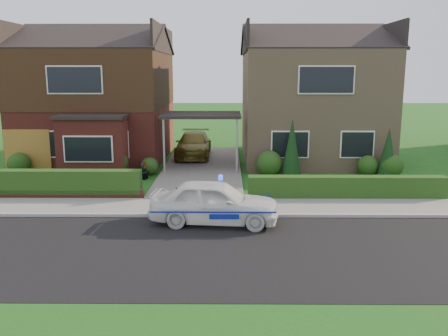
{
  "coord_description": "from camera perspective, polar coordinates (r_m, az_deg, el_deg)",
  "views": [
    {
      "loc": [
        1.27,
        -12.17,
        4.83
      ],
      "look_at": [
        1.15,
        3.5,
        1.6
      ],
      "focal_mm": 38.0,
      "sensor_mm": 36.0,
      "label": 1
    }
  ],
  "objects": [
    {
      "name": "shrub_right_near",
      "position": [
        22.06,
        5.46,
        0.56
      ],
      "size": [
        1.2,
        1.2,
        1.2
      ],
      "primitive_type": "sphere",
      "color": "#193B12",
      "rests_on": "ground"
    },
    {
      "name": "shrub_left_near",
      "position": [
        22.51,
        -8.94,
        0.22
      ],
      "size": [
        0.84,
        0.84,
        0.84
      ],
      "primitive_type": "sphere",
      "color": "#193B12",
      "rests_on": "ground"
    },
    {
      "name": "sidewalk",
      "position": [
        17.0,
        -3.86,
        -4.69
      ],
      "size": [
        60.0,
        2.0,
        0.1
      ],
      "primitive_type": "cube",
      "color": "slate",
      "rests_on": "ground"
    },
    {
      "name": "ground",
      "position": [
        13.15,
        -5.19,
        -9.93
      ],
      "size": [
        120.0,
        120.0,
        0.0
      ],
      "primitive_type": "plane",
      "color": "#164F15",
      "rests_on": "ground"
    },
    {
      "name": "house_left",
      "position": [
        27.02,
        -14.87,
        9.12
      ],
      "size": [
        7.5,
        9.53,
        7.25
      ],
      "color": "maroon",
      "rests_on": "ground"
    },
    {
      "name": "road",
      "position": [
        13.15,
        -5.19,
        -9.93
      ],
      "size": [
        60.0,
        6.0,
        0.02
      ],
      "primitive_type": "cube",
      "color": "black",
      "rests_on": "ground"
    },
    {
      "name": "shrub_right_mid",
      "position": [
        23.05,
        16.9,
        0.28
      ],
      "size": [
        0.96,
        0.96,
        0.96
      ],
      "primitive_type": "sphere",
      "color": "#193B12",
      "rests_on": "ground"
    },
    {
      "name": "hedge_right",
      "position": [
        18.73,
        14.46,
        -3.66
      ],
      "size": [
        7.5,
        0.55,
        0.8
      ],
      "primitive_type": "cube",
      "color": "#193B12",
      "rests_on": "ground"
    },
    {
      "name": "shrub_right_far",
      "position": [
        23.06,
        19.5,
        0.27
      ],
      "size": [
        1.08,
        1.08,
        1.08
      ],
      "primitive_type": "sphere",
      "color": "#193B12",
      "rests_on": "ground"
    },
    {
      "name": "potted_plant_c",
      "position": [
        21.76,
        -9.54,
        -0.32
      ],
      "size": [
        0.55,
        0.55,
        0.74
      ],
      "primitive_type": "imported",
      "rotation": [
        0.0,
        0.0,
        1.14
      ],
      "color": "gray",
      "rests_on": "ground"
    },
    {
      "name": "potted_plant_b",
      "position": [
        21.61,
        -9.61,
        -0.29
      ],
      "size": [
        0.58,
        0.57,
        0.83
      ],
      "primitive_type": "imported",
      "rotation": [
        0.0,
        0.0,
        0.86
      ],
      "color": "gray",
      "rests_on": "ground"
    },
    {
      "name": "conifer_a",
      "position": [
        21.85,
        8.16,
        2.25
      ],
      "size": [
        0.9,
        0.9,
        2.6
      ],
      "primitive_type": "cone",
      "color": "black",
      "rests_on": "ground"
    },
    {
      "name": "driveway",
      "position": [
        23.69,
        -2.63,
        0.04
      ],
      "size": [
        3.8,
        12.0,
        0.12
      ],
      "primitive_type": "cube",
      "color": "#666059",
      "rests_on": "ground"
    },
    {
      "name": "shrub_left_mid",
      "position": [
        22.49,
        -13.11,
        0.68
      ],
      "size": [
        1.32,
        1.32,
        1.32
      ],
      "primitive_type": "sphere",
      "color": "#193B12",
      "rests_on": "ground"
    },
    {
      "name": "dwarf_wall",
      "position": [
        19.41,
        -20.96,
        -2.99
      ],
      "size": [
        7.7,
        0.25,
        0.36
      ],
      "primitive_type": "cube",
      "color": "maroon",
      "rests_on": "ground"
    },
    {
      "name": "police_car",
      "position": [
        15.15,
        -1.14,
        -4.16
      ],
      "size": [
        3.78,
        4.25,
        1.56
      ],
      "rotation": [
        0.0,
        0.0,
        1.47
      ],
      "color": "white",
      "rests_on": "ground"
    },
    {
      "name": "hedge_left",
      "position": [
        19.59,
        -20.76,
        -3.39
      ],
      "size": [
        7.5,
        0.55,
        0.9
      ],
      "primitive_type": "cube",
      "color": "#193B12",
      "rests_on": "ground"
    },
    {
      "name": "driveway_car",
      "position": [
        26.46,
        -3.68,
        2.84
      ],
      "size": [
        1.86,
        4.57,
        1.33
      ],
      "primitive_type": "imported",
      "rotation": [
        0.0,
        0.0,
        0.0
      ],
      "color": "olive",
      "rests_on": "driveway"
    },
    {
      "name": "kerb",
      "position": [
        16.0,
        -4.14,
        -5.71
      ],
      "size": [
        60.0,
        0.16,
        0.12
      ],
      "primitive_type": "cube",
      "color": "#9E9993",
      "rests_on": "ground"
    },
    {
      "name": "conifer_b",
      "position": [
        22.9,
        19.12,
        1.64
      ],
      "size": [
        0.9,
        0.9,
        2.2
      ],
      "primitive_type": "cone",
      "color": "black",
      "rests_on": "ground"
    },
    {
      "name": "carport_link",
      "position": [
        23.26,
        -2.7,
        6.29
      ],
      "size": [
        3.8,
        3.0,
        2.77
      ],
      "color": "black",
      "rests_on": "ground"
    },
    {
      "name": "shrub_left_far",
      "position": [
        24.15,
        -23.42,
        0.46
      ],
      "size": [
        1.08,
        1.08,
        1.08
      ],
      "primitive_type": "sphere",
      "color": "#193B12",
      "rests_on": "ground"
    },
    {
      "name": "house_right",
      "position": [
        26.58,
        10.39,
        8.96
      ],
      "size": [
        7.5,
        8.06,
        7.25
      ],
      "color": "#9F7F61",
      "rests_on": "ground"
    },
    {
      "name": "garage_door",
      "position": [
        24.38,
        -22.55,
        1.85
      ],
      "size": [
        2.2,
        0.1,
        2.1
      ],
      "primitive_type": "cube",
      "color": "olive",
      "rests_on": "ground"
    }
  ]
}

